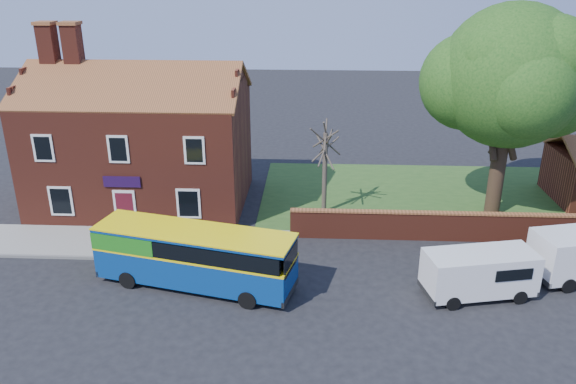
{
  "coord_description": "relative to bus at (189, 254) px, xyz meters",
  "views": [
    {
      "loc": [
        3.22,
        -19.97,
        13.36
      ],
      "look_at": [
        1.98,
        5.0,
        3.37
      ],
      "focal_mm": 35.0,
      "sensor_mm": 36.0,
      "label": 1
    }
  ],
  "objects": [
    {
      "name": "boundary_wall",
      "position": [
        15.28,
        5.11,
        -0.75
      ],
      "size": [
        22.0,
        0.38,
        1.6
      ],
      "color": "maroon",
      "rests_on": "ground"
    },
    {
      "name": "kerb",
      "position": [
        -4.72,
        2.11,
        -1.49
      ],
      "size": [
        18.0,
        0.15,
        0.14
      ],
      "primitive_type": "cube",
      "color": "slate",
      "rests_on": "ground"
    },
    {
      "name": "van_near",
      "position": [
        12.72,
        -0.28,
        -0.4
      ],
      "size": [
        5.02,
        2.82,
        2.08
      ],
      "rotation": [
        0.0,
        0.0,
        0.21
      ],
      "color": "white",
      "rests_on": "ground"
    },
    {
      "name": "bus",
      "position": [
        0.0,
        0.0,
        0.0
      ],
      "size": [
        9.24,
        4.34,
        2.74
      ],
      "rotation": [
        0.0,
        0.0,
        -0.24
      ],
      "color": "navy",
      "rests_on": "ground"
    },
    {
      "name": "shop_building",
      "position": [
        -4.75,
        9.6,
        1.85
      ],
      "size": [
        12.3,
        8.13,
        10.5
      ],
      "color": "maroon",
      "rests_on": "ground"
    },
    {
      "name": "large_tree",
      "position": [
        15.97,
        8.89,
        6.21
      ],
      "size": [
        9.73,
        7.7,
        11.87
      ],
      "color": "black",
      "rests_on": "ground"
    },
    {
      "name": "ground",
      "position": [
        2.28,
        -1.89,
        -1.56
      ],
      "size": [
        120.0,
        120.0,
        0.0
      ],
      "primitive_type": "plane",
      "color": "black",
      "rests_on": "ground"
    },
    {
      "name": "pavement",
      "position": [
        -4.72,
        3.86,
        -1.5
      ],
      "size": [
        18.0,
        3.5,
        0.12
      ],
      "primitive_type": "cube",
      "color": "gray",
      "rests_on": "ground"
    },
    {
      "name": "grass_strip",
      "position": [
        15.28,
        11.11,
        -1.54
      ],
      "size": [
        26.0,
        12.0,
        0.04
      ],
      "primitive_type": "cube",
      "color": "#426B28",
      "rests_on": "ground"
    },
    {
      "name": "bare_tree",
      "position": [
        6.1,
        8.41,
        1.15
      ],
      "size": [
        1.98,
        2.36,
        5.28
      ],
      "color": "#4C4238",
      "rests_on": "ground"
    }
  ]
}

